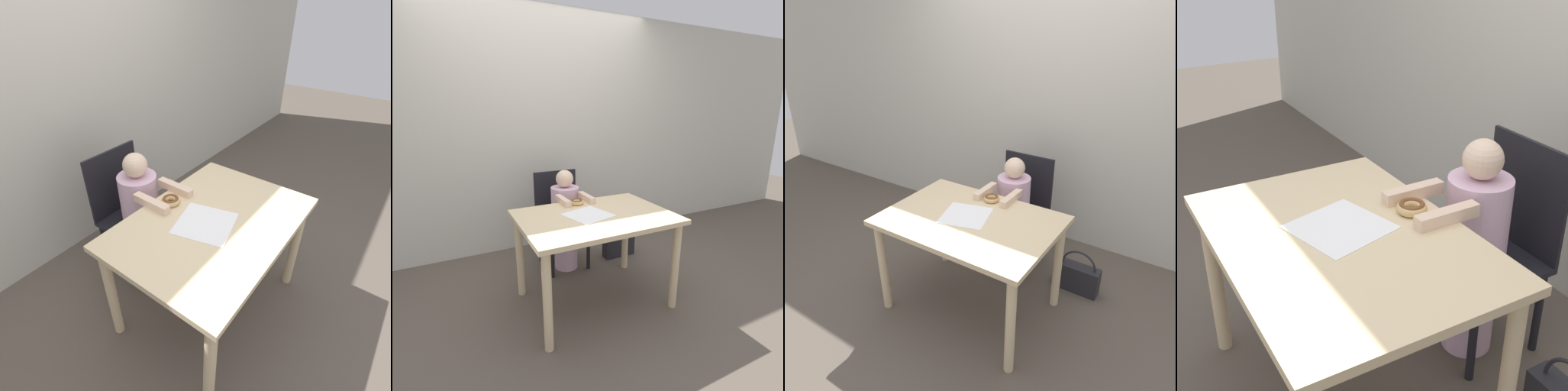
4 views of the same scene
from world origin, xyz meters
TOP-DOWN VIEW (x-y plane):
  - dining_table at (0.00, 0.00)m, footprint 1.14×0.81m
  - chair at (-0.00, 0.73)m, footprint 0.43×0.42m
  - child_figure at (-0.00, 0.60)m, footprint 0.27×0.50m
  - donut at (-0.02, 0.30)m, footprint 0.11×0.11m
  - napkin at (-0.05, 0.02)m, footprint 0.37×0.37m

SIDE VIEW (x-z plane):
  - chair at x=0.00m, z-range 0.01..0.93m
  - child_figure at x=0.00m, z-range 0.00..0.97m
  - dining_table at x=0.00m, z-range 0.26..1.00m
  - napkin at x=-0.05m, z-range 0.74..0.74m
  - donut at x=-0.02m, z-range 0.74..0.78m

